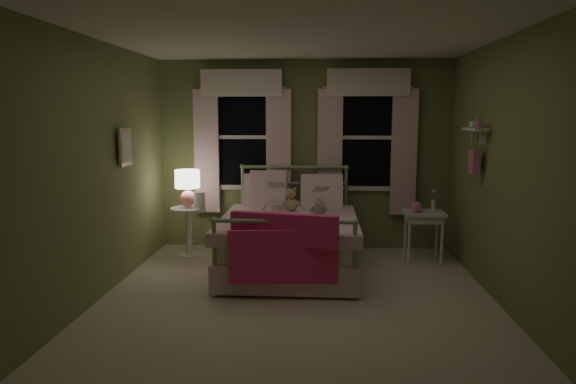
# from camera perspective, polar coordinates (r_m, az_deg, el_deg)

# --- Properties ---
(room_shell) EXTENTS (4.20, 4.20, 4.20)m
(room_shell) POSITION_cam_1_polar(r_m,az_deg,el_deg) (5.03, 1.04, 2.24)
(room_shell) COLOR beige
(room_shell) RESTS_ON ground
(bed) EXTENTS (1.58, 2.04, 1.18)m
(bed) POSITION_cam_1_polar(r_m,az_deg,el_deg) (6.19, 0.15, -5.25)
(bed) COLOR white
(bed) RESTS_ON ground
(pink_throw) EXTENTS (1.10, 0.31, 0.71)m
(pink_throw) POSITION_cam_1_polar(r_m,az_deg,el_deg) (5.15, -0.48, -5.43)
(pink_throw) COLOR #F83084
(pink_throw) RESTS_ON bed
(child_left) EXTENTS (0.31, 0.22, 0.79)m
(child_left) POSITION_cam_1_polar(r_m,az_deg,el_deg) (6.52, -2.02, 0.70)
(child_left) COLOR #F7D1DD
(child_left) RESTS_ON bed
(child_right) EXTENTS (0.39, 0.32, 0.73)m
(child_right) POSITION_cam_1_polar(r_m,az_deg,el_deg) (6.49, 2.90, 0.43)
(child_right) COLOR #F7D1DD
(child_right) RESTS_ON bed
(book_left) EXTENTS (0.20, 0.12, 0.26)m
(book_left) POSITION_cam_1_polar(r_m,az_deg,el_deg) (6.28, -2.25, 0.39)
(book_left) COLOR beige
(book_left) RESTS_ON child_left
(book_right) EXTENTS (0.22, 0.15, 0.26)m
(book_right) POSITION_cam_1_polar(r_m,az_deg,el_deg) (6.25, 2.87, -0.04)
(book_right) COLOR beige
(book_right) RESTS_ON child_right
(teddy_bear) EXTENTS (0.22, 0.18, 0.30)m
(teddy_bear) POSITION_cam_1_polar(r_m,az_deg,el_deg) (6.37, 0.35, -1.03)
(teddy_bear) COLOR tan
(teddy_bear) RESTS_ON bed
(nightstand_left) EXTENTS (0.46, 0.46, 0.65)m
(nightstand_left) POSITION_cam_1_polar(r_m,az_deg,el_deg) (6.89, -10.98, -3.61)
(nightstand_left) COLOR white
(nightstand_left) RESTS_ON ground
(table_lamp) EXTENTS (0.32, 0.32, 0.48)m
(table_lamp) POSITION_cam_1_polar(r_m,az_deg,el_deg) (6.80, -11.10, 0.81)
(table_lamp) COLOR pink
(table_lamp) RESTS_ON nightstand_left
(book_nightstand) EXTENTS (0.23, 0.26, 0.02)m
(book_nightstand) POSITION_cam_1_polar(r_m,az_deg,el_deg) (6.75, -10.38, -1.78)
(book_nightstand) COLOR beige
(book_nightstand) RESTS_ON nightstand_left
(nightstand_right) EXTENTS (0.50, 0.40, 0.64)m
(nightstand_right) POSITION_cam_1_polar(r_m,az_deg,el_deg) (6.69, 14.86, -2.96)
(nightstand_right) COLOR white
(nightstand_right) RESTS_ON ground
(pink_toy) EXTENTS (0.14, 0.20, 0.14)m
(pink_toy) POSITION_cam_1_polar(r_m,az_deg,el_deg) (6.64, 14.08, -1.63)
(pink_toy) COLOR pink
(pink_toy) RESTS_ON nightstand_right
(bud_vase) EXTENTS (0.06, 0.06, 0.28)m
(bud_vase) POSITION_cam_1_polar(r_m,az_deg,el_deg) (6.72, 15.86, -0.87)
(bud_vase) COLOR white
(bud_vase) RESTS_ON nightstand_right
(window_left) EXTENTS (1.34, 0.13, 1.96)m
(window_left) POSITION_cam_1_polar(r_m,az_deg,el_deg) (7.11, -5.10, 6.67)
(window_left) COLOR black
(window_left) RESTS_ON room_shell
(window_right) EXTENTS (1.34, 0.13, 1.96)m
(window_right) POSITION_cam_1_polar(r_m,az_deg,el_deg) (7.05, 8.78, 6.59)
(window_right) COLOR black
(window_right) RESTS_ON room_shell
(wall_shelf) EXTENTS (0.15, 0.50, 0.60)m
(wall_shelf) POSITION_cam_1_polar(r_m,az_deg,el_deg) (5.94, 20.05, 4.86)
(wall_shelf) COLOR white
(wall_shelf) RESTS_ON room_shell
(framed_picture) EXTENTS (0.03, 0.32, 0.42)m
(framed_picture) POSITION_cam_1_polar(r_m,az_deg,el_deg) (6.01, -17.63, 4.79)
(framed_picture) COLOR beige
(framed_picture) RESTS_ON room_shell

